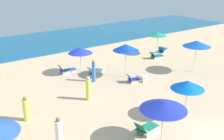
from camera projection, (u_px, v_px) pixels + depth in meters
The scene contains 20 objects.
ocean at pixel (36, 43), 32.61m from camera, with size 60.00×10.75×0.12m, color #155D89.
umbrella_0 at pixel (188, 85), 15.46m from camera, with size 1.91×1.91×2.32m.
lounge_chair_0_0 at pixel (166, 108), 16.72m from camera, with size 1.48×1.04×0.66m.
umbrella_2 at pixel (126, 47), 21.51m from camera, with size 2.08×2.08×2.74m.
lounge_chair_2_0 at pixel (135, 79), 21.25m from camera, with size 1.45×0.93×0.64m.
lounge_chair_2_1 at pixel (142, 78), 21.47m from camera, with size 1.35×1.09×0.64m.
umbrella_3 at pixel (163, 105), 13.05m from camera, with size 2.31×2.31×2.29m.
lounge_chair_3_0 at pixel (149, 129), 14.46m from camera, with size 1.36×0.68×0.66m.
lounge_chair_3_1 at pixel (146, 128), 14.52m from camera, with size 1.42×0.78×0.73m.
umbrella_4 at pixel (80, 50), 22.29m from camera, with size 2.00×2.00×2.30m.
lounge_chair_4_0 at pixel (67, 70), 23.09m from camera, with size 1.51×0.69×0.78m.
lounge_chair_4_1 at pixel (95, 70), 23.15m from camera, with size 1.58×0.82×0.63m.
umbrella_5 at pixel (158, 34), 27.63m from camera, with size 1.87×1.87×2.34m.
lounge_chair_5_0 at pixel (163, 49), 29.23m from camera, with size 1.59×1.16×0.70m.
lounge_chair_5_1 at pixel (156, 56), 27.06m from camera, with size 1.42×0.86×0.65m.
umbrella_6 at pixel (197, 44), 22.59m from camera, with size 2.29×2.29×2.73m.
beachgoer_0 at pixel (59, 133), 13.20m from camera, with size 0.42×0.42×1.61m.
beachgoer_1 at pixel (88, 89), 18.09m from camera, with size 0.41×0.41×1.68m.
beachgoer_2 at pixel (94, 71), 21.11m from camera, with size 0.36×0.36×1.74m.
beachgoer_3 at pixel (26, 109), 15.61m from camera, with size 0.50×0.50×1.49m.
Camera 1 is at (-11.31, -6.41, 8.10)m, focal length 43.93 mm.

